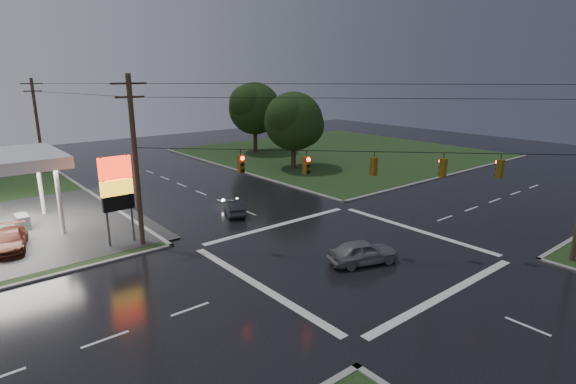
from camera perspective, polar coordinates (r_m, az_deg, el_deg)
ground at (r=28.87m, az=7.60°, el=-7.67°), size 120.00×120.00×0.00m
grass_ne at (r=64.38m, az=6.60°, el=4.98°), size 36.00×36.00×0.08m
pylon_sign at (r=30.76m, az=-20.94°, el=0.73°), size 2.00×0.35×6.00m
utility_pole_nw at (r=29.81m, az=-18.80°, el=3.87°), size 2.20×0.32×11.00m
utility_pole_n at (r=57.20m, az=-29.21°, el=7.46°), size 2.20×0.32×10.50m
traffic_signals at (r=27.07m, az=8.12°, el=5.10°), size 26.87×26.87×1.47m
tree_ne_near at (r=52.68m, az=0.83°, el=8.95°), size 7.99×6.80×8.98m
tree_ne_far at (r=63.91m, az=-4.14°, el=10.52°), size 8.46×7.20×9.80m
car_north at (r=36.33m, az=-6.87°, el=-1.82°), size 2.77×4.05×1.26m
car_crossing at (r=27.27m, az=9.49°, el=-7.51°), size 4.54×3.01×1.44m
car_pump at (r=33.81m, az=-31.83°, el=-5.28°), size 2.82×4.81×1.31m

